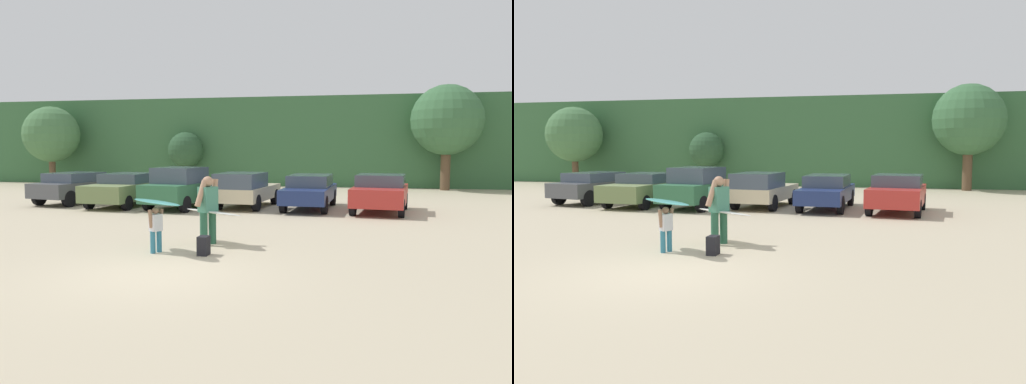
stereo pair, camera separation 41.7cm
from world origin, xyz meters
TOP-DOWN VIEW (x-y plane):
  - ground_plane at (0.00, 0.00)m, footprint 120.00×120.00m
  - hillside_ridge at (0.00, 29.55)m, footprint 108.00×12.00m
  - tree_ridge_back at (-16.66, 21.67)m, footprint 3.74×3.74m
  - tree_right at (-7.53, 22.82)m, footprint 2.33×2.33m
  - tree_center_left at (8.77, 22.51)m, footprint 4.16×4.16m
  - parked_car_dark_gray at (-8.75, 11.49)m, footprint 2.66×4.30m
  - parked_car_olive_green at (-6.02, 11.00)m, footprint 2.27×4.50m
  - parked_car_forest_green at (-3.34, 10.74)m, footprint 2.55×4.46m
  - parked_car_champagne at (-0.80, 11.38)m, footprint 2.19×4.25m
  - parked_car_navy at (1.88, 11.57)m, footprint 1.97×4.75m
  - parked_car_red at (4.69, 10.99)m, footprint 2.38×4.18m
  - person_adult at (0.10, 3.18)m, footprint 0.53×0.76m
  - person_child at (-0.82, 1.93)m, footprint 0.31×0.43m
  - surfboard_white at (0.20, 3.30)m, footprint 2.05×1.60m
  - surfboard_teal at (-0.82, 1.98)m, footprint 1.92×1.69m
  - backpack_dropped at (0.39, 1.90)m, footprint 0.24×0.34m

SIDE VIEW (x-z plane):
  - ground_plane at x=0.00m, z-range 0.00..0.00m
  - backpack_dropped at x=0.39m, z-range 0.00..0.45m
  - person_child at x=-0.82m, z-range 0.07..1.18m
  - parked_car_olive_green at x=-6.02m, z-range 0.04..1.45m
  - parked_car_navy at x=1.88m, z-range 0.06..1.46m
  - parked_car_dark_gray at x=-8.75m, z-range 0.08..1.47m
  - parked_car_red at x=4.69m, z-range 0.04..1.52m
  - parked_car_champagne at x=-0.80m, z-range 0.05..1.54m
  - surfboard_white at x=0.20m, z-range 0.76..0.92m
  - parked_car_forest_green at x=-3.34m, z-range 0.00..1.72m
  - person_adult at x=0.10m, z-range 0.12..1.90m
  - surfboard_teal at x=-0.82m, z-range 1.16..1.28m
  - tree_right at x=-7.53m, z-range 0.58..4.12m
  - hillside_ridge at x=0.00m, z-range 0.00..5.83m
  - tree_ridge_back at x=-16.66m, z-range 0.76..6.04m
  - tree_center_left at x=8.77m, z-range 1.00..7.23m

